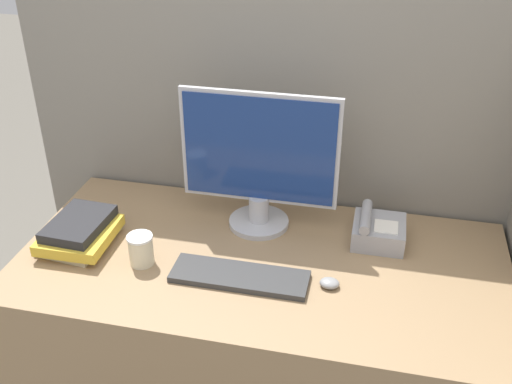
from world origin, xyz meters
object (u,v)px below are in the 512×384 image
object	(u,v)px
keyboard	(240,276)
book_stack	(79,232)
desk_telephone	(378,231)
mouse	(329,283)
coffee_cup	(141,250)
monitor	(259,165)

from	to	relation	value
keyboard	book_stack	distance (m)	0.59
desk_telephone	mouse	bearing A→B (deg)	-114.70
coffee_cup	desk_telephone	size ratio (longest dim) A/B	0.59
book_stack	desk_telephone	bearing A→B (deg)	13.54
coffee_cup	desk_telephone	bearing A→B (deg)	21.77
desk_telephone	book_stack	bearing A→B (deg)	-166.46
mouse	desk_telephone	world-z (taller)	desk_telephone
keyboard	mouse	bearing A→B (deg)	4.95
keyboard	monitor	bearing A→B (deg)	91.59
mouse	desk_telephone	distance (m)	0.31
keyboard	desk_telephone	size ratio (longest dim) A/B	2.42
mouse	book_stack	world-z (taller)	book_stack
keyboard	coffee_cup	bearing A→B (deg)	178.07
mouse	keyboard	bearing A→B (deg)	-175.05
monitor	book_stack	bearing A→B (deg)	-156.04
monitor	coffee_cup	xyz separation A→B (m)	(-0.32, -0.31, -0.19)
coffee_cup	desk_telephone	world-z (taller)	desk_telephone
mouse	coffee_cup	distance (m)	0.61
monitor	coffee_cup	world-z (taller)	monitor
monitor	desk_telephone	xyz separation A→B (m)	(0.42, -0.02, -0.20)
keyboard	desk_telephone	world-z (taller)	desk_telephone
mouse	coffee_cup	size ratio (longest dim) A/B	0.58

